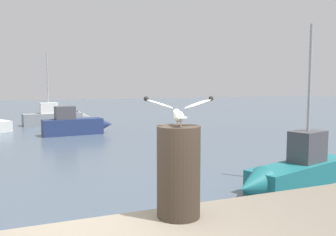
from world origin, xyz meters
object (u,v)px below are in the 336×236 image
object	(u,v)px
seagull	(179,111)
boat_grey	(58,117)
boat_navy	(77,125)
mooring_post	(179,172)
boat_teal	(294,171)

from	to	relation	value
seagull	boat_grey	distance (m)	21.62
seagull	boat_navy	bearing A→B (deg)	84.67
mooring_post	boat_teal	size ratio (longest dim) A/B	0.20
mooring_post	boat_teal	distance (m)	6.84
boat_teal	boat_navy	distance (m)	12.56
mooring_post	seagull	bearing A→B (deg)	75.26
seagull	boat_navy	world-z (taller)	seagull
seagull	mooring_post	bearing A→B (deg)	-104.74
boat_grey	boat_teal	bearing A→B (deg)	-76.87
mooring_post	boat_grey	distance (m)	21.58
boat_grey	boat_teal	xyz separation A→B (m)	(4.03, -17.26, -0.06)
boat_grey	boat_navy	bearing A→B (deg)	-85.83
boat_navy	boat_grey	bearing A→B (deg)	94.17
boat_teal	boat_navy	size ratio (longest dim) A/B	1.16
boat_teal	boat_grey	bearing A→B (deg)	103.13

